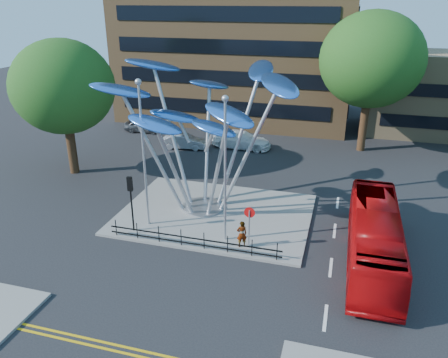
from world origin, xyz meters
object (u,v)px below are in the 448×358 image
(street_lamp_right, at_px, (225,158))
(traffic_light_island, at_px, (131,192))
(tree_right, at_px, (372,60))
(no_entry_sign_island, at_px, (249,221))
(red_bus, at_px, (374,237))
(tree_left, at_px, (63,87))
(parked_car_left, at_px, (144,126))
(leaf_sculpture, at_px, (201,106))
(parked_car_mid, at_px, (184,141))
(street_lamp_left, at_px, (143,142))
(pedestrian, at_px, (242,234))
(parked_car_right, at_px, (242,140))

(street_lamp_right, xyz_separation_m, traffic_light_island, (-5.50, -0.50, -2.48))
(tree_right, distance_m, no_entry_sign_island, 21.31)
(tree_right, bearing_deg, red_bus, -88.48)
(tree_left, height_order, parked_car_left, tree_left)
(tree_left, height_order, leaf_sculpture, tree_left)
(tree_left, height_order, red_bus, tree_left)
(tree_left, height_order, parked_car_mid, tree_left)
(no_entry_sign_island, xyz_separation_m, parked_car_mid, (-9.67, 15.48, -1.14))
(no_entry_sign_island, height_order, red_bus, red_bus)
(tree_right, height_order, tree_left, tree_right)
(street_lamp_right, xyz_separation_m, parked_car_left, (-14.13, 18.84, -4.43))
(tree_right, xyz_separation_m, traffic_light_island, (-13.00, -19.50, -5.42))
(no_entry_sign_island, bearing_deg, tree_right, 72.88)
(traffic_light_island, bearing_deg, red_bus, 2.99)
(leaf_sculpture, height_order, red_bus, leaf_sculpture)
(street_lamp_right, height_order, parked_car_mid, street_lamp_right)
(street_lamp_left, bearing_deg, tree_left, 145.62)
(pedestrian, bearing_deg, leaf_sculpture, -74.36)
(street_lamp_left, distance_m, parked_car_right, 16.84)
(tree_left, xyz_separation_m, parked_car_left, (0.37, 11.84, -6.13))
(street_lamp_right, xyz_separation_m, no_entry_sign_island, (1.50, -0.48, -3.28))
(tree_right, bearing_deg, leaf_sculpture, -123.31)
(leaf_sculpture, height_order, parked_car_right, leaf_sculpture)
(street_lamp_right, xyz_separation_m, red_bus, (8.00, 0.20, -3.65))
(leaf_sculpture, distance_m, parked_car_mid, 14.07)
(tree_right, height_order, traffic_light_island, tree_right)
(pedestrian, height_order, parked_car_right, pedestrian)
(parked_car_left, bearing_deg, no_entry_sign_island, -143.90)
(no_entry_sign_island, bearing_deg, parked_car_right, 105.19)
(parked_car_left, bearing_deg, tree_left, 175.35)
(street_lamp_right, height_order, pedestrian, street_lamp_right)
(traffic_light_island, bearing_deg, parked_car_left, 114.06)
(tree_left, relative_size, parked_car_left, 2.63)
(no_entry_sign_island, xyz_separation_m, parked_car_left, (-15.63, 19.32, -1.15))
(traffic_light_island, bearing_deg, no_entry_sign_island, 0.13)
(street_lamp_left, xyz_separation_m, pedestrian, (6.10, -1.00, -4.42))
(traffic_light_island, bearing_deg, street_lamp_right, 5.19)
(parked_car_left, bearing_deg, pedestrian, -144.65)
(red_bus, bearing_deg, parked_car_right, 123.97)
(parked_car_left, xyz_separation_m, parked_car_mid, (5.96, -3.84, 0.01))
(red_bus, distance_m, pedestrian, 6.96)
(parked_car_mid, bearing_deg, tree_right, -83.20)
(tree_right, bearing_deg, tree_left, -151.39)
(parked_car_mid, bearing_deg, traffic_light_island, -177.75)
(red_bus, relative_size, parked_car_right, 1.91)
(street_lamp_right, distance_m, red_bus, 8.80)
(traffic_light_island, distance_m, parked_car_right, 17.36)
(pedestrian, bearing_deg, no_entry_sign_island, 156.71)
(traffic_light_island, xyz_separation_m, parked_car_right, (2.36, 17.10, -1.83))
(tree_right, bearing_deg, parked_car_mid, -165.68)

